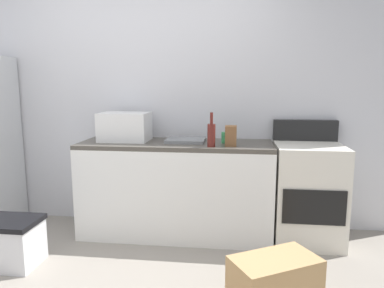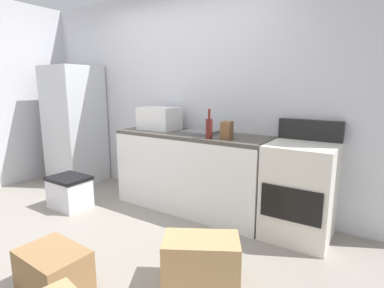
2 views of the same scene
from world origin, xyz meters
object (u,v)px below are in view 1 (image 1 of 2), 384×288
object	(u,v)px
stove_oven	(307,191)
storage_bin	(10,242)
coffee_mug	(226,138)
cardboard_box_medium	(274,284)
knife_block	(231,136)
microwave	(125,127)
wine_bottle	(211,134)

from	to	relation	value
stove_oven	storage_bin	world-z (taller)	stove_oven
coffee_mug	storage_bin	size ratio (longest dim) A/B	0.22
cardboard_box_medium	knife_block	bearing A→B (deg)	107.38
coffee_mug	microwave	bearing A→B (deg)	178.90
stove_oven	cardboard_box_medium	bearing A→B (deg)	-109.51
microwave	cardboard_box_medium	distance (m)	1.96
microwave	wine_bottle	xyz separation A→B (m)	(0.85, -0.25, -0.03)
microwave	wine_bottle	world-z (taller)	wine_bottle
cardboard_box_medium	storage_bin	world-z (taller)	storage_bin
stove_oven	cardboard_box_medium	distance (m)	1.23
stove_oven	cardboard_box_medium	world-z (taller)	stove_oven
knife_block	storage_bin	bearing A→B (deg)	-159.89
cardboard_box_medium	coffee_mug	bearing A→B (deg)	107.27
microwave	knife_block	size ratio (longest dim) A/B	2.56
microwave	coffee_mug	world-z (taller)	microwave
knife_block	storage_bin	world-z (taller)	knife_block
wine_bottle	cardboard_box_medium	bearing A→B (deg)	-62.66
cardboard_box_medium	storage_bin	distance (m)	2.07
microwave	coffee_mug	xyz separation A→B (m)	(0.97, -0.02, -0.09)
wine_bottle	cardboard_box_medium	xyz separation A→B (m)	(0.47, -0.92, -0.83)
knife_block	cardboard_box_medium	world-z (taller)	knife_block
coffee_mug	cardboard_box_medium	xyz separation A→B (m)	(0.36, -1.14, -0.77)
stove_oven	wine_bottle	size ratio (longest dim) A/B	3.67
knife_block	storage_bin	distance (m)	2.01
coffee_mug	storage_bin	world-z (taller)	coffee_mug
cardboard_box_medium	storage_bin	bearing A→B (deg)	170.42
coffee_mug	knife_block	distance (m)	0.18
wine_bottle	knife_block	bearing A→B (deg)	20.74
knife_block	coffee_mug	bearing A→B (deg)	106.63
wine_bottle	cardboard_box_medium	distance (m)	1.33
coffee_mug	storage_bin	xyz separation A→B (m)	(-1.68, -0.80, -0.76)
wine_bottle	knife_block	world-z (taller)	wine_bottle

